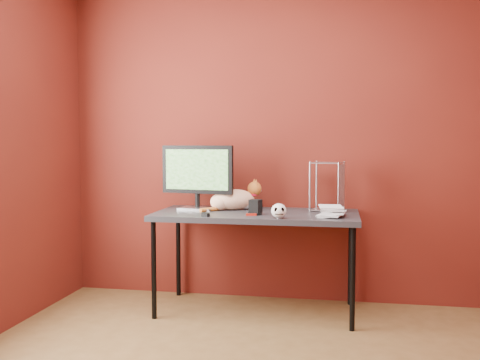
% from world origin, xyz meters
% --- Properties ---
extents(room, '(3.52, 3.52, 2.61)m').
position_xyz_m(room, '(0.00, 0.00, 1.45)').
color(room, brown).
rests_on(room, ground).
extents(desk, '(1.50, 0.70, 0.75)m').
position_xyz_m(desk, '(-0.15, 1.37, 0.70)').
color(desk, black).
rests_on(desk, ground).
extents(monitor, '(0.57, 0.22, 0.50)m').
position_xyz_m(monitor, '(-0.62, 1.43, 1.03)').
color(monitor, '#A5A4A9').
rests_on(monitor, desk).
extents(cat, '(0.43, 0.35, 0.24)m').
position_xyz_m(cat, '(-0.35, 1.49, 0.83)').
color(cat, orange).
rests_on(cat, desk).
extents(skull_mug, '(0.11, 0.11, 0.10)m').
position_xyz_m(skull_mug, '(0.05, 1.08, 0.80)').
color(skull_mug, silver).
rests_on(skull_mug, desk).
extents(speaker, '(0.10, 0.10, 0.11)m').
position_xyz_m(speaker, '(-0.14, 1.24, 0.80)').
color(speaker, black).
rests_on(speaker, desk).
extents(book_stack, '(0.20, 0.24, 0.86)m').
position_xyz_m(book_stack, '(0.33, 1.26, 1.18)').
color(book_stack, beige).
rests_on(book_stack, desk).
extents(wire_rack, '(0.25, 0.23, 0.38)m').
position_xyz_m(wire_rack, '(0.36, 1.54, 0.94)').
color(wire_rack, '#A5A4A9').
rests_on(wire_rack, desk).
extents(pocket_knife, '(0.08, 0.04, 0.01)m').
position_xyz_m(pocket_knife, '(-0.16, 1.19, 0.76)').
color(pocket_knife, '#9C170C').
rests_on(pocket_knife, desk).
extents(black_gadget, '(0.06, 0.05, 0.03)m').
position_xyz_m(black_gadget, '(-0.47, 1.08, 0.76)').
color(black_gadget, black).
rests_on(black_gadget, desk).
extents(washer, '(0.04, 0.04, 0.00)m').
position_xyz_m(washer, '(0.05, 1.08, 0.75)').
color(washer, '#A5A4A9').
rests_on(washer, desk).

